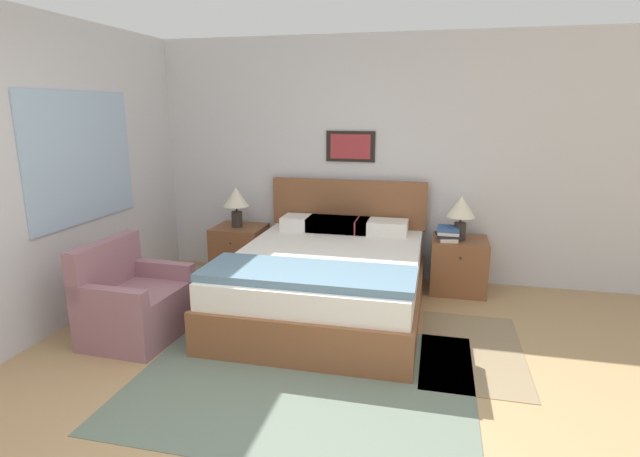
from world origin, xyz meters
name	(u,v)px	position (x,y,z in m)	size (l,w,h in m)	color
wall_back	(361,160)	(0.00, 3.23, 1.30)	(6.92, 0.09, 2.60)	silver
wall_left	(77,171)	(-2.29, 1.60, 1.30)	(0.08, 5.60, 2.60)	silver
area_rug_main	(303,379)	(-0.02, 0.84, 0.00)	(2.33, 1.83, 0.01)	slate
area_rug_bedside	(472,349)	(1.16, 1.57, 0.00)	(0.78, 1.37, 0.01)	#897556
bed	(327,278)	(-0.12, 2.08, 0.32)	(1.70, 2.19, 1.09)	brown
armchair	(133,304)	(-1.56, 1.19, 0.28)	(0.68, 0.81, 0.80)	#8E606B
nightstand_near_window	(240,250)	(-1.32, 2.90, 0.28)	(0.55, 0.53, 0.55)	brown
nightstand_by_door	(458,265)	(1.08, 2.90, 0.28)	(0.55, 0.53, 0.55)	brown
table_lamp_near_window	(236,200)	(-1.33, 2.88, 0.86)	(0.28, 0.28, 0.45)	#2D2823
table_lamp_by_door	(461,210)	(1.07, 2.88, 0.86)	(0.28, 0.28, 0.45)	#2D2823
book_thick_bottom	(448,238)	(0.96, 2.85, 0.57)	(0.20, 0.29, 0.04)	silver
book_hardcover_middle	(448,235)	(0.96, 2.85, 0.60)	(0.26, 0.28, 0.03)	#232328
book_novel_upper	(448,232)	(0.96, 2.85, 0.63)	(0.21, 0.22, 0.03)	silver
book_slim_near_top	(448,229)	(0.96, 2.85, 0.67)	(0.23, 0.23, 0.04)	#335693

